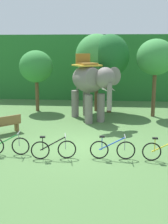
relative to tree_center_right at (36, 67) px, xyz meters
The scene contains 12 objects.
ground_plane 8.35m from the tree_center_right, 62.66° to the right, with size 80.00×80.00×0.00m, color #4C753D.
foliage_hedge 8.05m from the tree_center_right, 63.43° to the left, with size 36.00×6.00×5.09m, color #28702D.
tree_center_right is the anchor object (origin of this frame).
tree_left 3.94m from the tree_center_right, ahead, with size 2.71×2.71×4.97m.
tree_right 4.78m from the tree_center_right, ahead, with size 2.42×2.42×4.93m.
tree_center 7.50m from the tree_center_right, ahead, with size 2.23×2.23×4.62m.
elephant 4.36m from the tree_center_right, 31.76° to the right, with size 3.25×4.04×3.78m.
bike_green 8.54m from the tree_center_right, 84.07° to the right, with size 1.71×0.52×0.92m.
bike_black 9.17m from the tree_center_right, 72.07° to the right, with size 1.69×0.52×0.92m.
bike_blue 9.90m from the tree_center_right, 59.02° to the right, with size 1.71×0.52×0.92m.
bike_yellow 11.03m from the tree_center_right, 50.20° to the right, with size 1.71×0.52×0.92m.
wooden_bench 5.86m from the tree_center_right, 92.51° to the right, with size 1.35×1.36×0.89m.
Camera 1 is at (1.22, -11.77, 4.14)m, focal length 47.07 mm.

